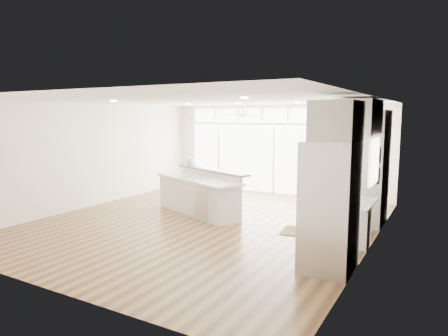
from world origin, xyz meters
The scene contains 24 objects.
floor centered at (0.00, 0.00, -0.01)m, with size 7.00×8.00×0.02m, color #482E16.
ceiling centered at (0.00, 0.00, 2.70)m, with size 7.00×8.00×0.02m, color white.
wall_back centered at (0.00, 4.00, 1.35)m, with size 7.00×0.04×2.70m, color white.
wall_front centered at (0.00, -4.00, 1.35)m, with size 7.00×0.04×2.70m, color white.
wall_left centered at (-3.50, 0.00, 1.35)m, with size 0.04×8.00×2.70m, color white.
wall_right centered at (3.50, 0.00, 1.35)m, with size 0.04×8.00×2.70m, color white.
glass_wall centered at (0.00, 3.94, 1.05)m, with size 5.80×0.06×2.08m, color white.
transom_row centered at (0.00, 3.94, 2.38)m, with size 5.90×0.06×0.40m, color white.
desk_window centered at (3.46, 0.30, 1.55)m, with size 0.04×0.85×0.85m, color silver.
ceiling_fan centered at (-0.50, 2.80, 2.48)m, with size 1.16×1.16×0.32m, color white.
recessed_lights centered at (0.00, 0.20, 2.68)m, with size 3.40×3.00×0.02m, color white.
oven_cabinet centered at (3.17, 1.80, 1.25)m, with size 0.64×1.20×2.50m, color silver.
desk_nook centered at (3.13, 0.30, 0.38)m, with size 0.72×1.30×0.76m, color silver.
upper_cabinets centered at (3.17, 0.30, 2.35)m, with size 0.64×1.30×0.64m, color silver.
refrigerator centered at (3.11, -1.35, 1.00)m, with size 0.76×0.90×2.00m, color #BCBDC1.
fridge_cabinet centered at (3.17, -1.35, 2.30)m, with size 0.64×0.90×0.60m, color silver.
framed_photos centered at (3.46, 0.92, 1.40)m, with size 0.06×0.22×0.80m, color black.
kitchen_island centered at (-0.62, 0.62, 0.53)m, with size 2.68×1.01×1.06m, color silver.
rug centered at (2.21, 0.37, 0.01)m, with size 1.00×0.72×0.01m, color #392612.
office_chair centered at (3.02, 0.69, 0.53)m, with size 0.55×0.51×1.07m, color black.
fishbowl centered at (-1.35, 1.35, 1.19)m, with size 0.25×0.25×0.25m, color silver.
monitor centered at (3.05, 0.30, 0.96)m, with size 0.08×0.48×0.40m, color black.
keyboard centered at (2.88, 0.30, 0.77)m, with size 0.13×0.34×0.02m, color white.
potted_plant centered at (3.17, 1.80, 2.61)m, with size 0.24×0.27×0.21m, color #2C5122.
Camera 1 is at (4.66, -7.35, 2.38)m, focal length 32.00 mm.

